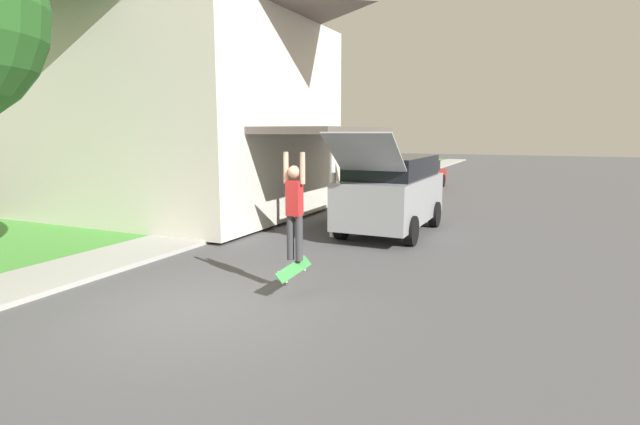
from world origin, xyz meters
The scene contains 8 objects.
ground_plane centered at (0.00, 0.00, 0.00)m, with size 120.00×120.00×0.00m, color #49494C.
lawn centered at (-8.00, 6.00, 0.04)m, with size 10.00×80.00×0.08m.
sidewalk centered at (-3.60, 6.00, 0.05)m, with size 1.80×80.00×0.10m.
house centered at (-7.38, 7.72, 4.53)m, with size 13.18×8.57×8.62m.
suv_parked centered at (1.12, 7.35, 1.17)m, with size 2.12×5.24×2.84m.
car_down_street centered at (-0.85, 18.76, 0.67)m, with size 1.97×4.54×1.41m.
skateboarder centered at (1.17, 1.36, 1.59)m, with size 0.41×0.22×1.89m.
skateboard centered at (1.21, 1.22, 0.48)m, with size 0.35×0.77×0.36m.
Camera 1 is at (5.15, -6.19, 2.84)m, focal length 28.00 mm.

